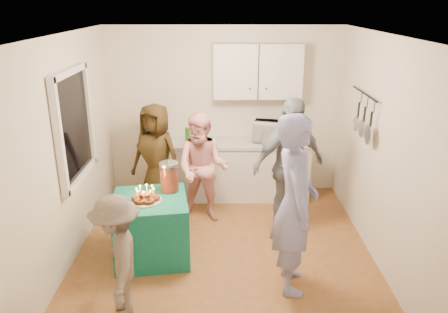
{
  "coord_description": "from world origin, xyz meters",
  "views": [
    {
      "loc": [
        -0.01,
        -4.63,
        2.95
      ],
      "look_at": [
        0.0,
        0.35,
        1.15
      ],
      "focal_mm": 35.0,
      "sensor_mm": 36.0,
      "label": 1
    }
  ],
  "objects_px": {
    "counter": "(237,171)",
    "woman_back_left": "(156,157)",
    "microwave": "(272,132)",
    "man_birthday": "(295,205)",
    "punch_jar": "(169,178)",
    "woman_back_right": "(289,165)",
    "child_near_left": "(118,258)",
    "party_table": "(151,228)",
    "woman_back_center": "(203,168)"
  },
  "relations": [
    {
      "from": "man_birthday",
      "to": "woman_back_left",
      "type": "xyz_separation_m",
      "value": [
        -1.71,
        1.93,
        -0.18
      ]
    },
    {
      "from": "counter",
      "to": "man_birthday",
      "type": "relative_size",
      "value": 1.14
    },
    {
      "from": "woman_back_left",
      "to": "child_near_left",
      "type": "xyz_separation_m",
      "value": [
        -0.03,
        -2.39,
        -0.15
      ]
    },
    {
      "from": "microwave",
      "to": "man_birthday",
      "type": "xyz_separation_m",
      "value": [
        -0.0,
        -2.3,
        -0.1
      ]
    },
    {
      "from": "counter",
      "to": "party_table",
      "type": "relative_size",
      "value": 2.59
    },
    {
      "from": "punch_jar",
      "to": "man_birthday",
      "type": "bearing_deg",
      "value": -30.52
    },
    {
      "from": "party_table",
      "to": "counter",
      "type": "bearing_deg",
      "value": 58.22
    },
    {
      "from": "man_birthday",
      "to": "woman_back_left",
      "type": "distance_m",
      "value": 2.58
    },
    {
      "from": "woman_back_left",
      "to": "woman_back_right",
      "type": "bearing_deg",
      "value": 5.4
    },
    {
      "from": "punch_jar",
      "to": "woman_back_right",
      "type": "bearing_deg",
      "value": 17.75
    },
    {
      "from": "microwave",
      "to": "woman_back_left",
      "type": "distance_m",
      "value": 1.77
    },
    {
      "from": "microwave",
      "to": "party_table",
      "type": "bearing_deg",
      "value": -120.16
    },
    {
      "from": "woman_back_center",
      "to": "child_near_left",
      "type": "distance_m",
      "value": 2.12
    },
    {
      "from": "microwave",
      "to": "punch_jar",
      "type": "relative_size",
      "value": 1.61
    },
    {
      "from": "party_table",
      "to": "man_birthday",
      "type": "distance_m",
      "value": 1.79
    },
    {
      "from": "woman_back_right",
      "to": "child_near_left",
      "type": "distance_m",
      "value": 2.57
    },
    {
      "from": "woman_back_left",
      "to": "microwave",
      "type": "bearing_deg",
      "value": 36.78
    },
    {
      "from": "woman_back_right",
      "to": "microwave",
      "type": "bearing_deg",
      "value": 70.97
    },
    {
      "from": "microwave",
      "to": "woman_back_center",
      "type": "height_order",
      "value": "woman_back_center"
    },
    {
      "from": "microwave",
      "to": "punch_jar",
      "type": "height_order",
      "value": "microwave"
    },
    {
      "from": "party_table",
      "to": "woman_back_left",
      "type": "relative_size",
      "value": 0.54
    },
    {
      "from": "microwave",
      "to": "woman_back_center",
      "type": "relative_size",
      "value": 0.35
    },
    {
      "from": "party_table",
      "to": "child_near_left",
      "type": "relative_size",
      "value": 0.67
    },
    {
      "from": "microwave",
      "to": "man_birthday",
      "type": "bearing_deg",
      "value": -77.46
    },
    {
      "from": "counter",
      "to": "punch_jar",
      "type": "xyz_separation_m",
      "value": [
        -0.86,
        -1.49,
        0.5
      ]
    },
    {
      "from": "woman_back_right",
      "to": "party_table",
      "type": "bearing_deg",
      "value": 176.61
    },
    {
      "from": "microwave",
      "to": "punch_jar",
      "type": "xyz_separation_m",
      "value": [
        -1.38,
        -1.49,
        -0.13
      ]
    },
    {
      "from": "counter",
      "to": "woman_back_right",
      "type": "height_order",
      "value": "woman_back_right"
    },
    {
      "from": "woman_back_left",
      "to": "man_birthday",
      "type": "bearing_deg",
      "value": -24.06
    },
    {
      "from": "punch_jar",
      "to": "microwave",
      "type": "bearing_deg",
      "value": 47.11
    },
    {
      "from": "party_table",
      "to": "woman_back_center",
      "type": "distance_m",
      "value": 1.17
    },
    {
      "from": "counter",
      "to": "woman_back_right",
      "type": "xyz_separation_m",
      "value": [
        0.65,
        -1.01,
        0.47
      ]
    },
    {
      "from": "counter",
      "to": "woman_back_left",
      "type": "relative_size",
      "value": 1.39
    },
    {
      "from": "punch_jar",
      "to": "woman_back_center",
      "type": "relative_size",
      "value": 0.22
    },
    {
      "from": "man_birthday",
      "to": "child_near_left",
      "type": "relative_size",
      "value": 1.52
    },
    {
      "from": "microwave",
      "to": "woman_back_right",
      "type": "distance_m",
      "value": 1.03
    },
    {
      "from": "man_birthday",
      "to": "punch_jar",
      "type": "bearing_deg",
      "value": 59.74
    },
    {
      "from": "counter",
      "to": "party_table",
      "type": "xyz_separation_m",
      "value": [
        -1.07,
        -1.72,
        -0.05
      ]
    },
    {
      "from": "woman_back_right",
      "to": "punch_jar",
      "type": "bearing_deg",
      "value": 171.71
    },
    {
      "from": "microwave",
      "to": "child_near_left",
      "type": "height_order",
      "value": "child_near_left"
    },
    {
      "from": "microwave",
      "to": "woman_back_center",
      "type": "bearing_deg",
      "value": -129.99
    },
    {
      "from": "microwave",
      "to": "child_near_left",
      "type": "distance_m",
      "value": 3.29
    },
    {
      "from": "woman_back_center",
      "to": "child_near_left",
      "type": "bearing_deg",
      "value": -96.78
    },
    {
      "from": "woman_back_center",
      "to": "woman_back_right",
      "type": "height_order",
      "value": "woman_back_right"
    },
    {
      "from": "man_birthday",
      "to": "party_table",
      "type": "bearing_deg",
      "value": 70.24
    },
    {
      "from": "party_table",
      "to": "child_near_left",
      "type": "distance_m",
      "value": 1.08
    },
    {
      "from": "party_table",
      "to": "man_birthday",
      "type": "relative_size",
      "value": 0.44
    },
    {
      "from": "microwave",
      "to": "woman_back_right",
      "type": "xyz_separation_m",
      "value": [
        0.12,
        -1.01,
        -0.16
      ]
    },
    {
      "from": "child_near_left",
      "to": "party_table",
      "type": "bearing_deg",
      "value": 157.83
    },
    {
      "from": "microwave",
      "to": "child_near_left",
      "type": "bearing_deg",
      "value": -109.52
    }
  ]
}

